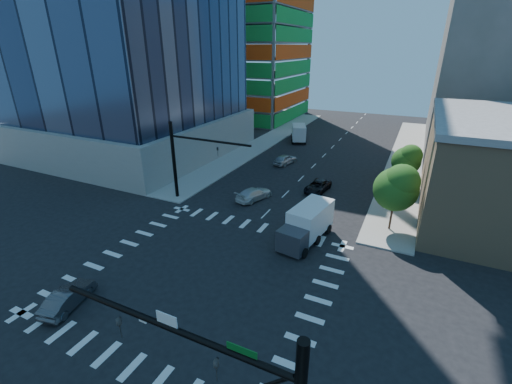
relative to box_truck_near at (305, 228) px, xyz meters
The scene contains 14 objects.
ground 10.08m from the box_truck_near, 124.14° to the right, with size 160.00×160.00×0.00m, color black.
road_markings 10.08m from the box_truck_near, 124.14° to the right, with size 20.00×20.00×0.01m, color silver.
sidewalk_ne 32.52m from the box_truck_near, 77.73° to the left, with size 5.00×60.00×0.15m, color gray.
sidewalk_nw 36.57m from the box_truck_near, 119.68° to the left, with size 5.00×60.00×0.15m, color gray.
construction_building 67.13m from the box_truck_near, 121.59° to the left, with size 25.16×34.50×70.60m.
signal_mast_nw 16.43m from the box_truck_near, 168.24° to the left, with size 10.20×0.40×9.00m.
tree_south 9.58m from the box_truck_near, 38.78° to the left, with size 4.16×4.16×6.82m.
tree_north 19.28m from the box_truck_near, 67.44° to the left, with size 3.54×3.52×5.78m.
car_nb_far 12.56m from the box_truck_near, 100.57° to the left, with size 2.20×4.78×1.33m, color black.
car_sb_near 10.75m from the box_truck_near, 141.72° to the left, with size 2.01×4.94×1.43m, color white.
car_sb_mid 22.97m from the box_truck_near, 115.50° to the left, with size 1.83×4.54×1.55m, color silver.
car_sb_cross 19.61m from the box_truck_near, 128.56° to the right, with size 1.48×4.25×1.40m, color #434347.
box_truck_near is the anchor object (origin of this frame).
box_truck_far 37.38m from the box_truck_near, 109.89° to the left, with size 4.68×6.65×3.21m.
Camera 1 is at (13.39, -18.59, 16.80)m, focal length 24.00 mm.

